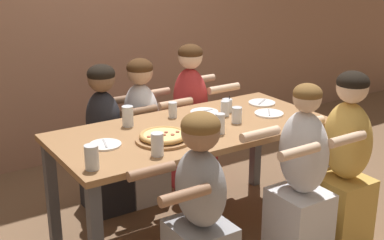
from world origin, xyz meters
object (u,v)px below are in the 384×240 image
at_px(drinking_glass_c, 173,111).
at_px(empty_plate_b, 105,145).
at_px(empty_plate_d, 204,112).
at_px(cocktail_glass_blue, 227,106).
at_px(drinking_glass_f, 225,108).
at_px(drinking_glass_h, 216,123).
at_px(empty_plate_a, 262,103).
at_px(drinking_glass_e, 128,116).
at_px(diner_near_midright, 301,184).
at_px(diner_near_midleft, 200,216).
at_px(diner_far_center, 142,136).
at_px(diner_far_midleft, 105,144).
at_px(drinking_glass_b, 220,124).
at_px(drinking_glass_d, 157,144).
at_px(diner_far_midright, 191,123).
at_px(diner_near_right, 344,166).
at_px(pizza_board_main, 163,137).
at_px(empty_plate_c, 269,113).
at_px(drinking_glass_g, 237,116).
at_px(drinking_glass_a, 92,158).

bearing_deg(drinking_glass_c, empty_plate_b, -158.47).
xyz_separation_m(empty_plate_d, cocktail_glass_blue, (0.15, -0.07, 0.04)).
height_order(drinking_glass_f, drinking_glass_h, drinking_glass_f).
xyz_separation_m(empty_plate_a, drinking_glass_e, (-1.09, 0.09, 0.06)).
relative_size(diner_near_midright, diner_near_midleft, 1.04).
bearing_deg(drinking_glass_c, diner_far_center, 96.08).
relative_size(drinking_glass_f, diner_near_midright, 0.09).
relative_size(cocktail_glass_blue, diner_near_midright, 0.10).
bearing_deg(diner_far_midleft, diner_far_center, 90.00).
bearing_deg(diner_far_midleft, drinking_glass_b, 27.34).
bearing_deg(drinking_glass_f, diner_far_center, 122.86).
height_order(empty_plate_a, drinking_glass_d, drinking_glass_d).
relative_size(drinking_glass_f, diner_far_midright, 0.09).
bearing_deg(drinking_glass_b, drinking_glass_h, 71.41).
distance_m(empty_plate_d, diner_near_midright, 0.91).
bearing_deg(drinking_glass_e, drinking_glass_c, -0.30).
relative_size(diner_far_midleft, diner_far_center, 0.99).
xyz_separation_m(drinking_glass_d, diner_far_midright, (0.84, 0.96, -0.30)).
height_order(empty_plate_d, diner_near_right, diner_near_right).
bearing_deg(diner_far_midright, pizza_board_main, -42.07).
relative_size(empty_plate_a, drinking_glass_c, 1.87).
bearing_deg(drinking_glass_d, cocktail_glass_blue, 28.44).
bearing_deg(diner_near_right, drinking_glass_e, 51.36).
distance_m(pizza_board_main, diner_far_center, 0.86).
distance_m(cocktail_glass_blue, diner_far_center, 0.73).
bearing_deg(cocktail_glass_blue, empty_plate_b, -172.16).
height_order(empty_plate_b, empty_plate_c, same).
distance_m(diner_near_right, diner_far_center, 1.54).
relative_size(cocktail_glass_blue, diner_near_right, 0.10).
bearing_deg(diner_near_midright, diner_far_midleft, 29.73).
bearing_deg(drinking_glass_c, drinking_glass_e, 179.70).
xyz_separation_m(drinking_glass_e, drinking_glass_g, (0.66, -0.34, -0.02)).
bearing_deg(empty_plate_d, diner_near_right, -58.15).
height_order(drinking_glass_c, diner_far_midright, diner_far_midright).
relative_size(pizza_board_main, diner_near_midright, 0.30).
xyz_separation_m(empty_plate_c, drinking_glass_h, (-0.50, -0.06, 0.04)).
height_order(empty_plate_d, drinking_glass_d, drinking_glass_d).
bearing_deg(empty_plate_d, diner_near_midleft, -125.30).
bearing_deg(drinking_glass_h, empty_plate_d, 68.80).
height_order(empty_plate_a, empty_plate_d, same).
relative_size(drinking_glass_e, drinking_glass_g, 1.26).
xyz_separation_m(drinking_glass_h, diner_far_center, (-0.15, 0.77, -0.31)).
xyz_separation_m(empty_plate_c, drinking_glass_g, (-0.31, -0.02, 0.04)).
bearing_deg(drinking_glass_h, drinking_glass_d, -161.36).
height_order(cocktail_glass_blue, drinking_glass_a, drinking_glass_a).
xyz_separation_m(diner_near_midright, diner_far_midright, (0.02, 1.30, 0.02)).
distance_m(drinking_glass_d, diner_far_center, 1.09).
xyz_separation_m(drinking_glass_e, diner_near_midright, (0.74, -0.90, -0.33)).
distance_m(drinking_glass_b, diner_far_midleft, 1.01).
bearing_deg(drinking_glass_c, drinking_glass_a, -147.18).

